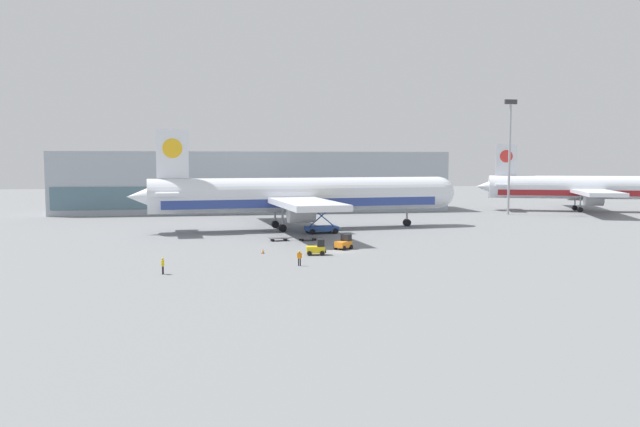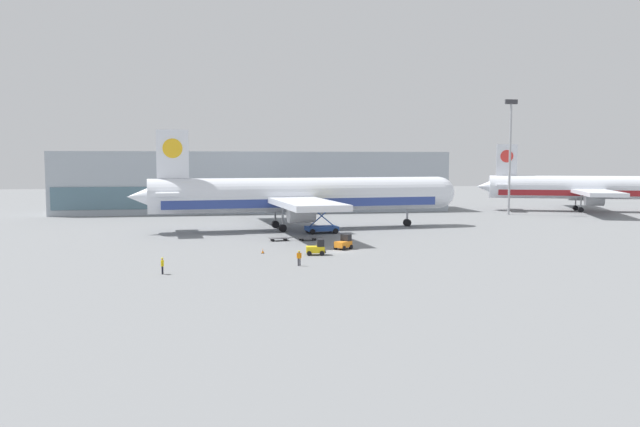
# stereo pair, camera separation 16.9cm
# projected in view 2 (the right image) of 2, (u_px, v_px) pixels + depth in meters

# --- Properties ---
(ground_plane) EXTENTS (400.00, 400.00, 0.00)m
(ground_plane) POSITION_uv_depth(u_px,v_px,m) (337.00, 251.00, 82.13)
(ground_plane) COLOR slate
(terminal_building) EXTENTS (90.00, 18.20, 14.00)m
(terminal_building) POSITION_uv_depth(u_px,v_px,m) (255.00, 182.00, 148.39)
(terminal_building) COLOR #9EA8B2
(terminal_building) RESTS_ON ground_plane
(light_mast) EXTENTS (2.80, 0.50, 25.33)m
(light_mast) POSITION_uv_depth(u_px,v_px,m) (510.00, 149.00, 137.40)
(light_mast) COLOR #9EA0A5
(light_mast) RESTS_ON ground_plane
(airplane_main) EXTENTS (58.03, 48.56, 17.00)m
(airplane_main) POSITION_uv_depth(u_px,v_px,m) (298.00, 196.00, 108.13)
(airplane_main) COLOR silver
(airplane_main) RESTS_ON ground_plane
(airplane_distant) EXTENTS (51.74, 44.55, 15.87)m
(airplane_distant) POSITION_uv_depth(u_px,v_px,m) (593.00, 188.00, 146.19)
(airplane_distant) COLOR silver
(airplane_distant) RESTS_ON ground_plane
(scissor_lift_loader) EXTENTS (5.47, 3.82, 5.20)m
(scissor_lift_loader) POSITION_uv_depth(u_px,v_px,m) (322.00, 221.00, 102.71)
(scissor_lift_loader) COLOR #284C99
(scissor_lift_loader) RESTS_ON ground_plane
(baggage_tug_foreground) EXTENTS (2.76, 2.70, 2.00)m
(baggage_tug_foreground) POSITION_uv_depth(u_px,v_px,m) (344.00, 243.00, 84.12)
(baggage_tug_foreground) COLOR orange
(baggage_tug_foreground) RESTS_ON ground_plane
(baggage_tug_mid) EXTENTS (2.58, 1.85, 2.00)m
(baggage_tug_mid) POSITION_uv_depth(u_px,v_px,m) (317.00, 248.00, 79.00)
(baggage_tug_mid) COLOR yellow
(baggage_tug_mid) RESTS_ON ground_plane
(baggage_dolly_lead) EXTENTS (3.77, 1.87, 0.48)m
(baggage_dolly_lead) POSITION_uv_depth(u_px,v_px,m) (279.00, 238.00, 92.98)
(baggage_dolly_lead) COLOR #56565B
(baggage_dolly_lead) RESTS_ON ground_plane
(baggage_dolly_second) EXTENTS (3.77, 1.87, 0.48)m
(baggage_dolly_second) POSITION_uv_depth(u_px,v_px,m) (308.00, 238.00, 93.43)
(baggage_dolly_second) COLOR #56565B
(baggage_dolly_second) RESTS_ON ground_plane
(ground_crew_near) EXTENTS (0.54, 0.34, 1.77)m
(ground_crew_near) POSITION_uv_depth(u_px,v_px,m) (299.00, 257.00, 70.72)
(ground_crew_near) COLOR black
(ground_crew_near) RESTS_ON ground_plane
(ground_crew_far) EXTENTS (0.29, 0.56, 1.78)m
(ground_crew_far) POSITION_uv_depth(u_px,v_px,m) (162.00, 264.00, 65.52)
(ground_crew_far) COLOR black
(ground_crew_far) RESTS_ON ground_plane
(traffic_cone_near) EXTENTS (0.40, 0.40, 0.65)m
(traffic_cone_near) POSITION_uv_depth(u_px,v_px,m) (263.00, 251.00, 80.35)
(traffic_cone_near) COLOR black
(traffic_cone_near) RESTS_ON ground_plane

